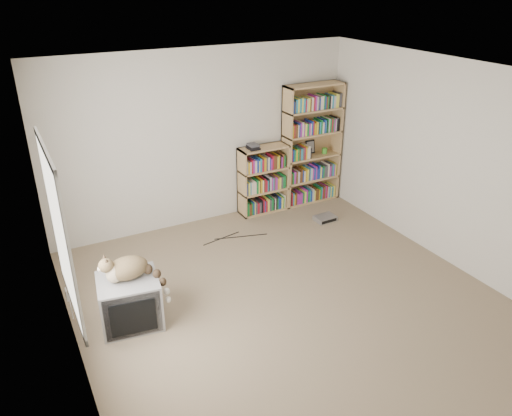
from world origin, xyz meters
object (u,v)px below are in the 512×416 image
bookcase_tall (311,148)px  dvd_player (325,218)px  bookcase_short (263,182)px  cat (133,271)px  crt_tv (130,301)px

bookcase_tall → dvd_player: size_ratio=6.03×
bookcase_short → cat: bearing=-144.2°
crt_tv → dvd_player: (3.20, 1.02, -0.23)m
crt_tv → bookcase_short: bookcase_short is taller
crt_tv → bookcase_tall: bearing=35.7°
cat → bookcase_short: bearing=32.8°
crt_tv → bookcase_short: (2.55, 1.77, 0.22)m
bookcase_tall → bookcase_short: bearing=-179.9°
cat → dvd_player: 3.36m
bookcase_tall → bookcase_short: 0.94m
bookcase_short → dvd_player: bookcase_short is taller
bookcase_tall → dvd_player: bearing=-104.5°
cat → dvd_player: size_ratio=2.07×
cat → bookcase_tall: bookcase_tall is taller
bookcase_tall → dvd_player: 1.16m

